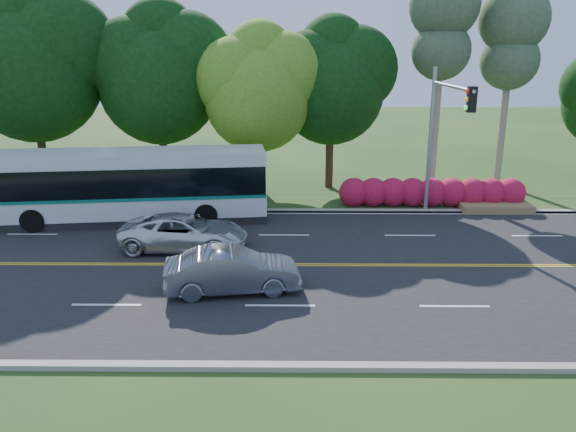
{
  "coord_description": "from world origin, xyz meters",
  "views": [
    {
      "loc": [
        -0.1,
        -19.65,
        7.79
      ],
      "look_at": [
        -0.3,
        2.0,
        1.33
      ],
      "focal_mm": 35.0,
      "sensor_mm": 36.0,
      "label": 1
    }
  ],
  "objects_px": {
    "traffic_signal": "(442,122)",
    "transit_bus": "(128,187)",
    "sedan": "(233,271)",
    "suv": "(184,232)"
  },
  "relations": [
    {
      "from": "traffic_signal",
      "to": "transit_bus",
      "type": "xyz_separation_m",
      "value": [
        -14.24,
        0.17,
        -3.02
      ]
    },
    {
      "from": "suv",
      "to": "sedan",
      "type": "bearing_deg",
      "value": -147.08
    },
    {
      "from": "traffic_signal",
      "to": "sedan",
      "type": "relative_size",
      "value": 1.57
    },
    {
      "from": "transit_bus",
      "to": "suv",
      "type": "bearing_deg",
      "value": -56.85
    },
    {
      "from": "traffic_signal",
      "to": "suv",
      "type": "height_order",
      "value": "traffic_signal"
    },
    {
      "from": "transit_bus",
      "to": "suv",
      "type": "xyz_separation_m",
      "value": [
        3.28,
        -3.87,
        -0.93
      ]
    },
    {
      "from": "traffic_signal",
      "to": "sedan",
      "type": "xyz_separation_m",
      "value": [
        -8.59,
        -7.82,
        -3.92
      ]
    },
    {
      "from": "transit_bus",
      "to": "sedan",
      "type": "bearing_deg",
      "value": -61.88
    },
    {
      "from": "suv",
      "to": "traffic_signal",
      "type": "bearing_deg",
      "value": -68.32
    },
    {
      "from": "traffic_signal",
      "to": "sedan",
      "type": "height_order",
      "value": "traffic_signal"
    }
  ]
}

